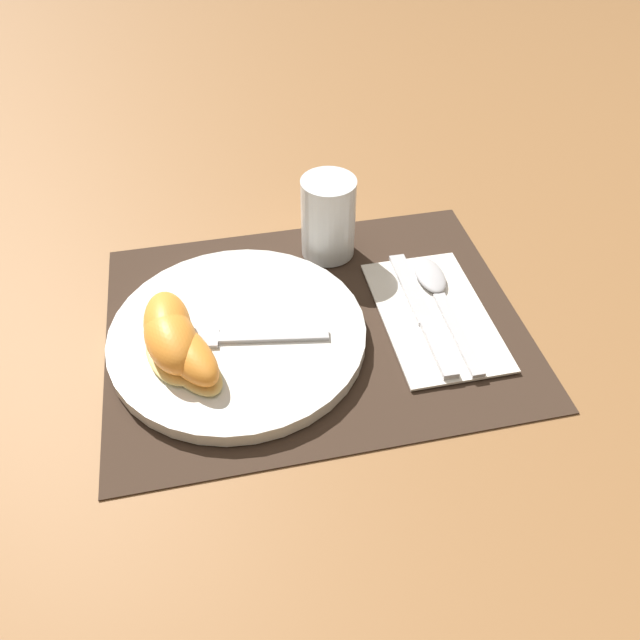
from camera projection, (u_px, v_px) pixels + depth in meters
ground_plane at (315, 324)px, 0.70m from camera, size 3.00×3.00×0.00m
placemat at (315, 322)px, 0.70m from camera, size 0.46×0.35×0.00m
plate at (238, 335)px, 0.67m from camera, size 0.28×0.28×0.02m
juice_glass at (328, 221)px, 0.76m from camera, size 0.07×0.07×0.10m
napkin at (434, 314)px, 0.71m from camera, size 0.12×0.20×0.00m
knife at (423, 314)px, 0.70m from camera, size 0.02×0.20×0.01m
spoon at (437, 290)px, 0.73m from camera, size 0.03×0.19×0.01m
fork at (226, 338)px, 0.66m from camera, size 0.19×0.05×0.00m
citrus_wedge_0 at (168, 328)px, 0.64m from camera, size 0.06×0.10×0.05m
citrus_wedge_1 at (172, 342)px, 0.63m from camera, size 0.08×0.11×0.05m
citrus_wedge_2 at (185, 352)px, 0.62m from camera, size 0.09×0.12×0.04m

